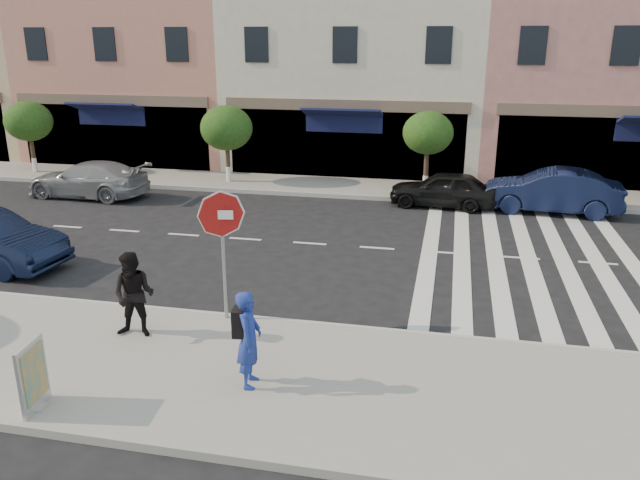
{
  "coord_description": "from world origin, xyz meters",
  "views": [
    {
      "loc": [
        3.97,
        -13.02,
        5.84
      ],
      "look_at": [
        1.13,
        0.21,
        1.4
      ],
      "focal_mm": 35.0,
      "sensor_mm": 36.0,
      "label": 1
    }
  ],
  "objects": [
    {
      "name": "photographer",
      "position": [
        0.83,
        -4.08,
        1.01
      ],
      "size": [
        0.5,
        0.68,
        1.71
      ],
      "primitive_type": "imported",
      "rotation": [
        0.0,
        0.0,
        1.71
      ],
      "color": "navy",
      "rests_on": "sidewalk_near"
    },
    {
      "name": "building_centre",
      "position": [
        -0.5,
        17.0,
        5.5
      ],
      "size": [
        11.0,
        9.0,
        11.0
      ],
      "primitive_type": "cube",
      "color": "beige",
      "rests_on": "ground"
    },
    {
      "name": "street_tree_wa",
      "position": [
        -14.0,
        10.8,
        2.33
      ],
      "size": [
        2.0,
        2.0,
        3.05
      ],
      "color": "#473323",
      "rests_on": "sidewalk_far"
    },
    {
      "name": "stop_sign",
      "position": [
        -0.5,
        -1.67,
        2.15
      ],
      "size": [
        0.97,
        0.2,
        2.78
      ],
      "rotation": [
        0.0,
        0.0,
        0.17
      ],
      "color": "gray",
      "rests_on": "sidewalk_near"
    },
    {
      "name": "car_far_left",
      "position": [
        -9.48,
        7.73,
        0.67
      ],
      "size": [
        4.74,
        2.13,
        1.35
      ],
      "primitive_type": "imported",
      "rotation": [
        0.0,
        0.0,
        -1.62
      ],
      "color": "gray",
      "rests_on": "ground"
    },
    {
      "name": "walker",
      "position": [
        -1.95,
        -2.79,
        1.02
      ],
      "size": [
        0.9,
        0.73,
        1.74
      ],
      "primitive_type": "imported",
      "rotation": [
        0.0,
        0.0,
        0.09
      ],
      "color": "black",
      "rests_on": "sidewalk_near"
    },
    {
      "name": "sidewalk_near",
      "position": [
        0.0,
        -3.75,
        0.07
      ],
      "size": [
        60.0,
        4.5,
        0.15
      ],
      "primitive_type": "cube",
      "color": "gray",
      "rests_on": "ground"
    },
    {
      "name": "street_tree_wb",
      "position": [
        -5.0,
        10.8,
        2.31
      ],
      "size": [
        2.1,
        2.1,
        3.06
      ],
      "color": "#473323",
      "rests_on": "sidewalk_far"
    },
    {
      "name": "car_far_mid",
      "position": [
        3.71,
        9.1,
        0.64
      ],
      "size": [
        3.88,
        1.79,
        1.29
      ],
      "primitive_type": "imported",
      "rotation": [
        0.0,
        0.0,
        -1.64
      ],
      "color": "black",
      "rests_on": "ground"
    },
    {
      "name": "poster_board",
      "position": [
        -2.28,
        -5.5,
        0.71
      ],
      "size": [
        0.29,
        0.76,
        1.15
      ],
      "rotation": [
        0.0,
        0.0,
        0.11
      ],
      "color": "beige",
      "rests_on": "sidewalk_near"
    },
    {
      "name": "building_west_mid",
      "position": [
        -11.0,
        17.0,
        7.0
      ],
      "size": [
        10.0,
        9.0,
        14.0
      ],
      "primitive_type": "cube",
      "color": "tan",
      "rests_on": "ground"
    },
    {
      "name": "car_far_right",
      "position": [
        7.37,
        9.1,
        0.76
      ],
      "size": [
        4.7,
        1.94,
        1.51
      ],
      "primitive_type": "imported",
      "rotation": [
        0.0,
        0.0,
        -1.65
      ],
      "color": "black",
      "rests_on": "ground"
    },
    {
      "name": "ground",
      "position": [
        0.0,
        0.0,
        0.0
      ],
      "size": [
        120.0,
        120.0,
        0.0
      ],
      "primitive_type": "plane",
      "color": "black",
      "rests_on": "ground"
    },
    {
      "name": "sidewalk_far",
      "position": [
        0.0,
        11.0,
        0.07
      ],
      "size": [
        60.0,
        3.0,
        0.15
      ],
      "primitive_type": "cube",
      "color": "gray",
      "rests_on": "ground"
    },
    {
      "name": "street_tree_c",
      "position": [
        3.0,
        10.8,
        2.36
      ],
      "size": [
        1.9,
        1.9,
        3.04
      ],
      "color": "#473323",
      "rests_on": "sidewalk_far"
    }
  ]
}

